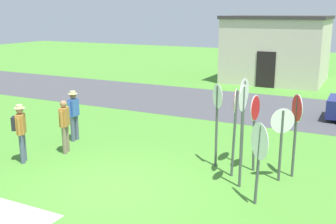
# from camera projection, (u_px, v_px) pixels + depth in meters

# --- Properties ---
(ground_plane) EXTENTS (80.00, 80.00, 0.00)m
(ground_plane) POSITION_uv_depth(u_px,v_px,m) (114.00, 189.00, 10.19)
(ground_plane) COLOR #47842D
(street_asphalt) EXTENTS (60.00, 6.40, 0.01)m
(street_asphalt) POSITION_uv_depth(u_px,v_px,m) (239.00, 105.00, 19.31)
(street_asphalt) COLOR #424247
(street_asphalt) RESTS_ON ground
(building_background) EXTENTS (6.10, 5.56, 4.10)m
(building_background) POSITION_uv_depth(u_px,v_px,m) (277.00, 49.00, 25.76)
(building_background) COLOR beige
(building_background) RESTS_ON ground
(stop_sign_leaning_right) EXTENTS (0.07, 0.79, 2.54)m
(stop_sign_leaning_right) POSITION_uv_depth(u_px,v_px,m) (243.00, 106.00, 11.46)
(stop_sign_leaning_right) COLOR #474C4C
(stop_sign_leaning_right) RESTS_ON ground
(stop_sign_center_cluster) EXTENTS (0.16, 0.63, 2.42)m
(stop_sign_center_cluster) POSITION_uv_depth(u_px,v_px,m) (235.00, 119.00, 10.64)
(stop_sign_center_cluster) COLOR #474C4C
(stop_sign_center_cluster) RESTS_ON ground
(stop_sign_rear_left) EXTENTS (0.14, 0.71, 2.16)m
(stop_sign_rear_left) POSITION_uv_depth(u_px,v_px,m) (255.00, 120.00, 11.07)
(stop_sign_rear_left) COLOR #474C4C
(stop_sign_rear_left) RESTS_ON ground
(stop_sign_tallest) EXTENTS (0.53, 0.41, 1.96)m
(stop_sign_tallest) POSITION_uv_depth(u_px,v_px,m) (282.00, 133.00, 10.42)
(stop_sign_tallest) COLOR #474C4C
(stop_sign_tallest) RESTS_ON ground
(stop_sign_far_back) EXTENTS (0.07, 0.66, 2.64)m
(stop_sign_far_back) POSITION_uv_depth(u_px,v_px,m) (242.00, 120.00, 9.93)
(stop_sign_far_back) COLOR #474C4C
(stop_sign_far_back) RESTS_ON ground
(stop_sign_rear_right) EXTENTS (0.47, 0.51, 2.40)m
(stop_sign_rear_right) POSITION_uv_depth(u_px,v_px,m) (217.00, 112.00, 11.36)
(stop_sign_rear_right) COLOR #474C4C
(stop_sign_rear_right) RESTS_ON ground
(stop_sign_leaning_left) EXTENTS (0.58, 0.67, 1.94)m
(stop_sign_leaning_left) POSITION_uv_depth(u_px,v_px,m) (259.00, 150.00, 9.13)
(stop_sign_leaning_left) COLOR #474C4C
(stop_sign_leaning_left) RESTS_ON ground
(stop_sign_low_front) EXTENTS (0.38, 0.65, 2.27)m
(stop_sign_low_front) POSITION_uv_depth(u_px,v_px,m) (296.00, 121.00, 10.63)
(stop_sign_low_front) COLOR #474C4C
(stop_sign_low_front) RESTS_ON ground
(person_in_teal) EXTENTS (0.33, 0.54, 1.69)m
(person_in_teal) POSITION_uv_depth(u_px,v_px,m) (65.00, 124.00, 12.63)
(person_in_teal) COLOR #7A6B56
(person_in_teal) RESTS_ON ground
(person_on_left) EXTENTS (0.32, 0.57, 1.74)m
(person_on_left) POSITION_uv_depth(u_px,v_px,m) (74.00, 113.00, 13.85)
(person_on_left) COLOR #4C5670
(person_on_left) RESTS_ON ground
(person_holding_notes) EXTENTS (0.46, 0.49, 1.74)m
(person_holding_notes) POSITION_uv_depth(u_px,v_px,m) (20.00, 129.00, 11.82)
(person_holding_notes) COLOR #4C5670
(person_holding_notes) RESTS_ON ground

